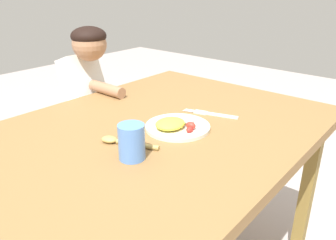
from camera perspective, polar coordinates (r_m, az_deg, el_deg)
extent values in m
cube|color=olive|center=(1.14, -3.54, -2.74)|extent=(1.35, 0.93, 0.04)
cube|color=olive|center=(1.62, 22.61, -11.31)|extent=(0.05, 0.05, 0.70)
cube|color=olive|center=(1.94, 0.50, -3.71)|extent=(0.05, 0.05, 0.70)
cylinder|color=silver|center=(1.14, 1.65, -1.17)|extent=(0.22, 0.22, 0.01)
ellipsoid|color=yellow|center=(1.11, 0.38, -0.62)|extent=(0.11, 0.09, 0.03)
ellipsoid|color=red|center=(1.09, 3.71, -1.65)|extent=(0.03, 0.02, 0.02)
ellipsoid|color=red|center=(1.11, 3.91, -0.97)|extent=(0.03, 0.04, 0.03)
ellipsoid|color=white|center=(1.15, 3.51, -0.04)|extent=(0.04, 0.04, 0.03)
cube|color=silver|center=(1.26, 9.20, 0.77)|extent=(0.05, 0.12, 0.01)
cube|color=silver|center=(1.28, 5.57, 1.33)|extent=(0.04, 0.05, 0.01)
cylinder|color=silver|center=(1.31, 3.86, 1.77)|extent=(0.02, 0.04, 0.00)
cylinder|color=silver|center=(1.30, 3.71, 1.62)|extent=(0.02, 0.04, 0.00)
cylinder|color=silver|center=(1.29, 3.55, 1.47)|extent=(0.02, 0.04, 0.00)
cylinder|color=tan|center=(1.02, -5.26, -4.22)|extent=(0.06, 0.14, 0.01)
ellipsoid|color=tan|center=(1.06, -9.99, -3.28)|extent=(0.05, 0.06, 0.02)
cylinder|color=#5284D5|center=(0.94, -6.24, -3.73)|extent=(0.08, 0.08, 0.10)
cube|color=navy|center=(1.86, -13.60, -8.06)|extent=(0.16, 0.12, 0.56)
cube|color=white|center=(1.64, -13.79, 4.70)|extent=(0.16, 0.22, 0.36)
sphere|color=#9E7051|center=(1.54, -13.29, 12.54)|extent=(0.15, 0.15, 0.15)
ellipsoid|color=black|center=(1.54, -13.41, 13.79)|extent=(0.15, 0.15, 0.08)
cylinder|color=#9E7051|center=(1.51, -10.41, 5.22)|extent=(0.05, 0.19, 0.05)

